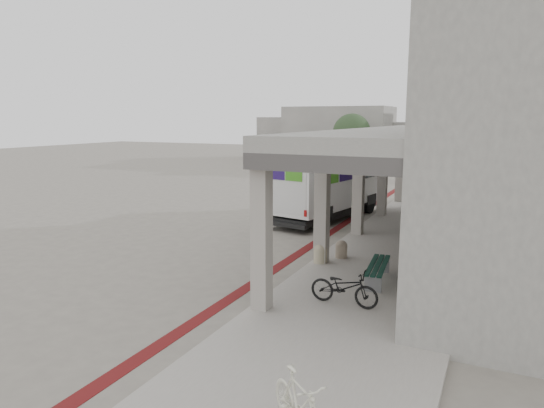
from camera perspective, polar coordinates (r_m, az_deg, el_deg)
The scene contains 14 objects.
ground at distance 15.17m, azimuth -2.41°, elevation -6.75°, with size 120.00×120.00×0.00m, color slate.
bike_lane_stripe at distance 16.52m, azimuth 3.93°, elevation -5.34°, with size 0.35×40.00×0.01m, color #5A1212.
sidewalk at distance 13.83m, azimuth 12.59°, elevation -8.41°, with size 4.40×28.00×0.12m, color gray.
transit_building at distance 17.37m, azimuth 25.60°, elevation 5.83°, with size 7.60×17.00×7.00m.
distant_backdrop at distance 49.70m, azimuth 14.30°, elevation 7.81°, with size 28.00×10.00×6.50m.
tree_left at distance 42.53m, azimuth 9.35°, elevation 8.30°, with size 3.20×3.20×4.80m.
tree_mid at distance 43.13m, azimuth 19.16°, elevation 7.91°, with size 3.20×3.20×4.80m.
fedex_truck at distance 21.34m, azimuth 6.47°, elevation 2.35°, with size 3.33×7.08×2.91m.
bench at distance 13.20m, azimuth 12.32°, elevation -7.49°, with size 0.63×2.03×0.47m.
bollard_near at distance 14.61m, azimuth 5.71°, elevation -5.71°, with size 0.41×0.41×0.61m.
bollard_far at distance 15.20m, azimuth 8.16°, elevation -5.26°, with size 0.37×0.37×0.55m.
utility_cabinet at distance 13.08m, azimuth 16.54°, elevation -7.21°, with size 0.43×0.57×0.95m, color slate.
bicycle_black at distance 11.45m, azimuth 8.48°, elevation -9.64°, with size 0.57×1.63×0.85m, color black.
bicycle_cream at distance 7.07m, azimuth 3.30°, elevation -22.60°, with size 0.42×1.50×0.90m, color beige.
Camera 1 is at (6.78, -12.84, 4.38)m, focal length 32.00 mm.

